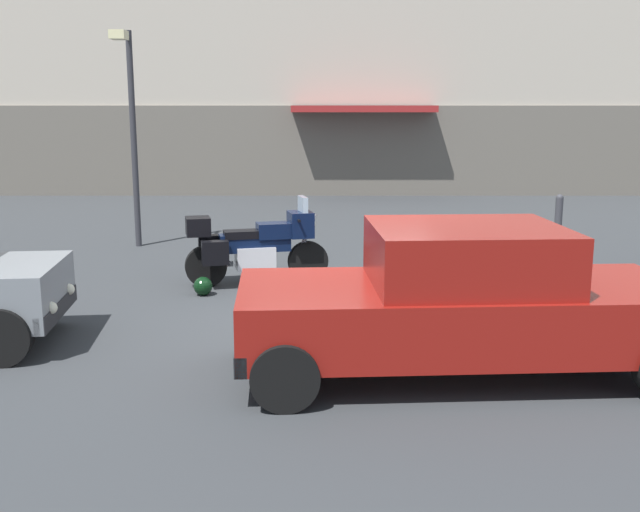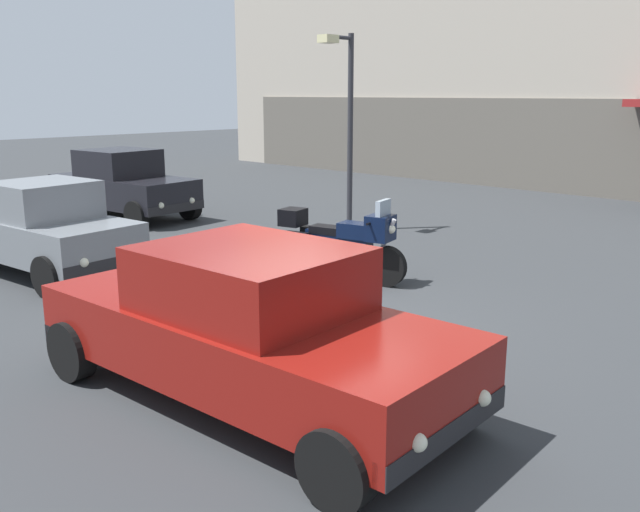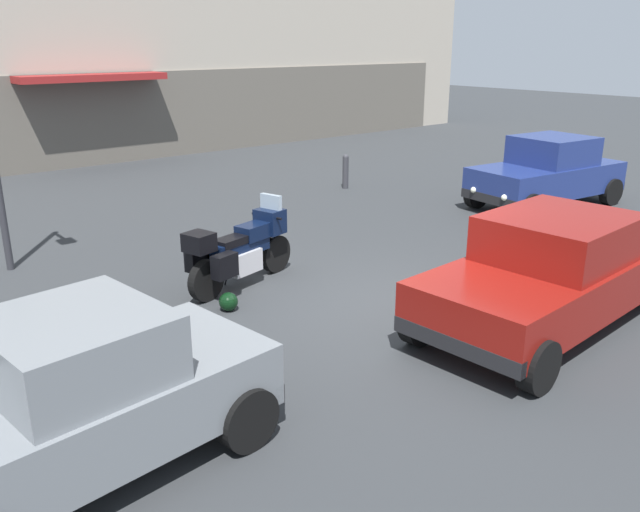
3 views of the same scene
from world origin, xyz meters
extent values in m
plane|color=#2D3033|center=(0.00, 0.00, 0.00)|extent=(80.00, 80.00, 0.00)
cube|color=#A89E8E|center=(0.00, 15.18, 5.84)|extent=(36.50, 2.40, 11.68)
cube|color=#5C564E|center=(0.00, 13.96, 1.40)|extent=(32.85, 0.12, 2.80)
cube|color=maroon|center=(1.09, 13.53, 2.70)|extent=(4.40, 1.10, 0.20)
cylinder|color=black|center=(-0.43, 2.25, 0.32)|extent=(0.65, 0.29, 0.64)
cylinder|color=black|center=(-2.00, 1.86, 0.32)|extent=(0.65, 0.29, 0.64)
cylinder|color=#B7B7BC|center=(-0.45, 2.25, 0.75)|extent=(0.33, 0.15, 0.68)
cube|color=#B7B7BC|center=(-1.26, 2.05, 0.42)|extent=(0.68, 0.53, 0.36)
cube|color=black|center=(-1.26, 2.05, 0.66)|extent=(1.14, 0.54, 0.28)
cube|color=black|center=(-0.97, 2.12, 0.84)|extent=(0.59, 0.46, 0.24)
cube|color=black|center=(-1.45, 2.00, 0.80)|extent=(0.62, 0.43, 0.12)
cube|color=black|center=(-0.55, 2.22, 0.92)|extent=(0.46, 0.51, 0.40)
cube|color=#8C9EAD|center=(-0.51, 2.23, 1.22)|extent=(0.17, 0.41, 0.28)
sphere|color=#EAEACC|center=(-0.37, 2.27, 0.92)|extent=(0.14, 0.14, 0.14)
cylinder|color=black|center=(-0.63, 2.20, 1.02)|extent=(0.19, 0.61, 0.04)
cylinder|color=#B7B7BC|center=(-1.89, 2.09, 0.30)|extent=(0.56, 0.22, 0.09)
cube|color=black|center=(-1.96, 2.16, 0.58)|extent=(0.44, 0.29, 0.36)
cube|color=black|center=(-1.82, 1.62, 0.58)|extent=(0.44, 0.29, 0.36)
cube|color=black|center=(-2.10, 1.84, 0.95)|extent=(0.45, 0.48, 0.28)
cylinder|color=black|center=(-1.45, 2.18, 0.15)|extent=(0.05, 0.13, 0.29)
sphere|color=black|center=(-1.97, 1.31, 0.14)|extent=(0.28, 0.28, 0.28)
cube|color=maroon|center=(1.19, -1.94, 0.64)|extent=(4.59, 2.02, 0.64)
cube|color=maroon|center=(1.24, -1.94, 1.26)|extent=(1.99, 1.73, 0.60)
cube|color=#8C9EAD|center=(2.14, -1.89, 1.26)|extent=(0.15, 1.50, 0.51)
cube|color=#8C9EAD|center=(0.34, -1.99, 1.26)|extent=(0.15, 1.50, 0.48)
cube|color=black|center=(-1.01, -2.07, 0.42)|extent=(0.22, 1.76, 0.20)
cylinder|color=black|center=(2.94, -1.00, 0.32)|extent=(0.65, 0.26, 0.64)
cylinder|color=black|center=(-0.66, -1.21, 0.32)|extent=(0.65, 0.26, 0.64)
cylinder|color=black|center=(-0.56, -2.89, 0.32)|extent=(0.65, 0.26, 0.64)
cube|color=black|center=(-3.32, -0.91, 0.42)|extent=(0.28, 1.56, 0.20)
cylinder|color=black|center=(-3.80, -0.22, 0.32)|extent=(0.66, 0.29, 0.64)
cylinder|color=black|center=(-3.64, -1.69, 0.32)|extent=(0.66, 0.29, 0.64)
sphere|color=silver|center=(-3.32, -0.48, 0.54)|extent=(0.14, 0.14, 0.14)
sphere|color=silver|center=(-3.23, -1.33, 0.54)|extent=(0.14, 0.14, 0.14)
cylinder|color=#2D2D33|center=(-3.89, 5.27, 2.08)|extent=(0.12, 0.12, 4.17)
cylinder|color=#2D2D33|center=(-3.89, 4.92, 4.07)|extent=(0.08, 0.70, 0.08)
cube|color=beige|center=(-3.89, 4.57, 4.02)|extent=(0.28, 0.36, 0.16)
cylinder|color=#333338|center=(4.89, 6.39, 0.42)|extent=(0.16, 0.16, 0.83)
sphere|color=#333338|center=(4.89, 6.39, 0.83)|extent=(0.16, 0.16, 0.16)
camera|label=1|loc=(-0.24, -9.17, 2.71)|focal=41.08mm
camera|label=2|loc=(6.05, -5.99, 2.96)|focal=38.71mm
camera|label=3|loc=(-6.60, -6.32, 3.77)|focal=36.71mm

